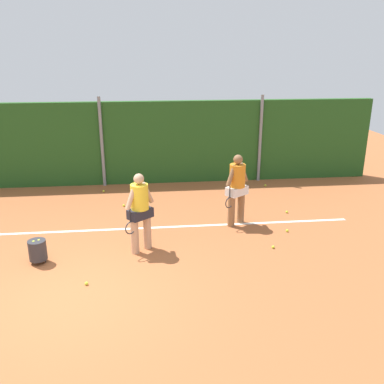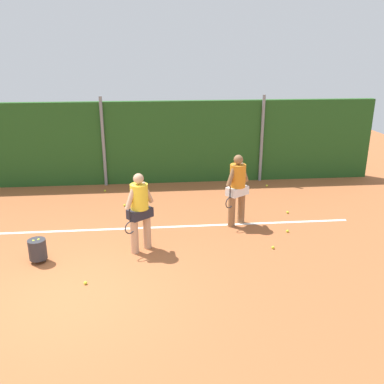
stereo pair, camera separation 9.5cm
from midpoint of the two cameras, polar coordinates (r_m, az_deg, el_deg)
ground_plane at (r=9.60m, az=-14.52°, el=-7.29°), size 27.06×27.06×0.00m
hedge_fence_backdrop at (r=13.54m, az=-12.40°, el=6.47°), size 17.59×0.25×2.64m
fence_post_center at (r=13.35m, az=-12.50°, el=6.69°), size 0.10×0.10×2.83m
fence_post_right at (r=13.75m, az=9.17°, el=7.24°), size 0.10×0.10×2.83m
court_baseline_paint at (r=10.39m, az=-13.89°, el=-5.14°), size 12.85×0.10×0.01m
player_foreground_near at (r=8.82m, az=-7.48°, el=-2.28°), size 0.62×0.60×1.74m
player_midcourt at (r=10.15m, az=5.93°, el=0.79°), size 0.66×0.58×1.79m
ball_hopper at (r=9.10m, az=-20.75°, el=-7.45°), size 0.36×0.36×0.51m
tennis_ball_0 at (r=11.40m, az=12.67°, el=-2.68°), size 0.07×0.07×0.07m
tennis_ball_2 at (r=10.25m, az=12.70°, el=-5.21°), size 0.07×0.07×0.07m
tennis_ball_4 at (r=9.38m, az=10.81°, el=-7.44°), size 0.07×0.07×0.07m
tennis_ball_5 at (r=13.05m, az=-12.26°, el=0.13°), size 0.07×0.07×0.07m
tennis_ball_6 at (r=13.49m, az=9.86°, el=0.91°), size 0.07×0.07×0.07m
tennis_ball_8 at (r=11.74m, az=-9.60°, el=-1.84°), size 0.07×0.07×0.07m
tennis_ball_13 at (r=8.14m, az=-14.65°, el=-12.07°), size 0.07×0.07×0.07m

